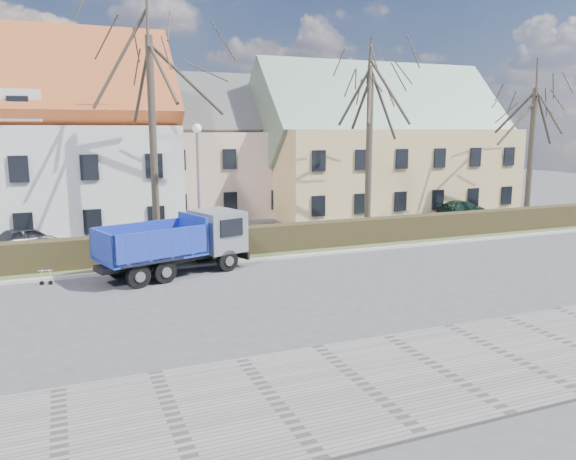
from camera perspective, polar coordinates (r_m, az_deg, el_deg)
name	(u,v)px	position (r m, az deg, el deg)	size (l,w,h in m)	color
ground	(249,292)	(21.24, -3.98, -6.25)	(120.00, 120.00, 0.00)	#454547
sidewalk_near	(362,384)	(13.92, 7.48, -15.28)	(80.00, 5.00, 0.08)	gray
curb_far	(217,263)	(25.49, -7.23, -3.37)	(80.00, 0.30, 0.12)	#B1ACA5
grass_strip	(208,256)	(27.00, -8.11, -2.65)	(80.00, 3.00, 0.10)	#45522E
hedge	(209,245)	(26.69, -8.04, -1.48)	(60.00, 0.90, 1.30)	#2D2616
building_pink	(214,158)	(40.75, -7.56, 7.29)	(10.80, 8.80, 8.00)	#D2AC94
building_yellow	(381,153)	(42.71, 9.42, 7.71)	(18.80, 10.80, 8.50)	tan
tree_1	(152,123)	(28.20, -13.62, 10.57)	(9.20, 9.20, 12.65)	#352D24
tree_2	(369,138)	(32.30, 8.26, 9.20)	(8.00, 8.00, 11.00)	#352D24
tree_3	(532,142)	(39.74, 23.51, 8.24)	(7.60, 7.60, 10.45)	#352D24
dump_truck	(169,245)	(23.75, -11.99, -1.47)	(6.49, 2.41, 2.60)	#162A98
streetlight	(199,189)	(27.22, -9.06, 4.10)	(0.50, 0.50, 6.35)	gray
cart_frame	(40,277)	(23.96, -23.89, -4.38)	(0.74, 0.43, 0.68)	silver
parked_car_a	(27,238)	(31.02, -24.96, -0.77)	(1.46, 3.63, 1.24)	#212128
parked_car_b	(462,209)	(40.30, 17.23, 2.03)	(1.69, 4.15, 1.20)	black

